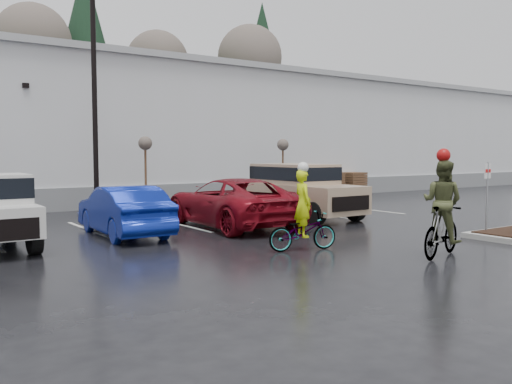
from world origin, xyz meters
TOP-DOWN VIEW (x-y plane):
  - ground at (0.00, 0.00)m, footprint 120.00×120.00m
  - warehouse at (0.00, 21.99)m, footprint 60.50×15.50m
  - wooded_ridge at (0.00, 45.00)m, footprint 80.00×25.00m
  - lamppost at (-4.00, 12.00)m, footprint 0.50×1.00m
  - sapling_mid at (-1.50, 13.00)m, footprint 0.60×0.60m
  - sapling_east at (6.00, 13.00)m, footprint 0.60×0.60m
  - pallet_stack_a at (8.50, 14.00)m, footprint 1.20×1.20m
  - pallet_stack_b at (10.20, 14.00)m, footprint 1.20×1.20m
  - pallet_stack_c at (12.00, 14.00)m, footprint 1.20×1.20m
  - fire_lane_sign at (3.80, 0.20)m, footprint 0.30×0.05m
  - car_blue at (-5.01, 6.46)m, footprint 1.78×4.63m
  - car_red at (-1.25, 6.36)m, footprint 3.01×6.02m
  - suv_tan at (2.29, 6.84)m, footprint 2.20×5.10m
  - cyclist_hivis at (-2.18, 1.50)m, footprint 1.95×1.06m
  - cyclist_olive at (-0.00, -1.04)m, footprint 2.07×1.12m

SIDE VIEW (x-z plane):
  - ground at x=0.00m, z-range 0.00..0.00m
  - pallet_stack_a at x=8.50m, z-range 0.00..1.35m
  - pallet_stack_b at x=10.20m, z-range 0.00..1.35m
  - pallet_stack_c at x=12.00m, z-range 0.00..1.35m
  - cyclist_hivis at x=-2.18m, z-range -0.43..1.82m
  - car_blue at x=-5.01m, z-range 0.00..1.51m
  - car_red at x=-1.25m, z-range 0.00..1.64m
  - cyclist_olive at x=0.00m, z-range -0.37..2.22m
  - suv_tan at x=2.29m, z-range 0.00..2.06m
  - fire_lane_sign at x=3.80m, z-range 0.31..2.51m
  - sapling_mid at x=-1.50m, z-range 1.13..4.33m
  - sapling_east at x=6.00m, z-range 1.13..4.33m
  - wooded_ridge at x=0.00m, z-range 0.00..6.00m
  - warehouse at x=0.00m, z-range 0.05..7.25m
  - lamppost at x=-4.00m, z-range 1.07..10.30m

